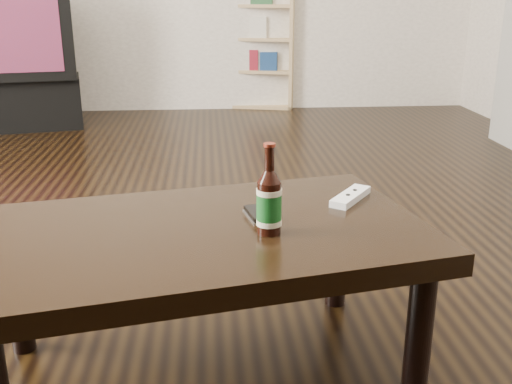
{
  "coord_description": "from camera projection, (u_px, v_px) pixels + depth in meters",
  "views": [
    {
      "loc": [
        0.33,
        -1.98,
        0.93
      ],
      "look_at": [
        0.43,
        -0.7,
        0.5
      ],
      "focal_mm": 42.0,
      "sensor_mm": 36.0,
      "label": 1
    }
  ],
  "objects": [
    {
      "name": "remote",
      "position": [
        351.0,
        197.0,
        1.61
      ],
      "size": [
        0.14,
        0.17,
        0.02
      ],
      "rotation": [
        0.0,
        0.0,
        -0.63
      ],
      "color": "silver",
      "rests_on": "coffee_table"
    },
    {
      "name": "coffee_table",
      "position": [
        203.0,
        248.0,
        1.43
      ],
      "size": [
        1.16,
        0.82,
        0.4
      ],
      "rotation": [
        0.0,
        0.0,
        0.2
      ],
      "color": "black",
      "rests_on": "floor"
    },
    {
      "name": "tv_stand",
      "position": [
        16.0,
        103.0,
        4.27
      ],
      "size": [
        0.96,
        0.62,
        0.36
      ],
      "primitive_type": "cube",
      "rotation": [
        0.0,
        0.0,
        0.2
      ],
      "color": "black",
      "rests_on": "floor"
    },
    {
      "name": "tv",
      "position": [
        7.0,
        30.0,
        4.11
      ],
      "size": [
        0.96,
        0.71,
        0.65
      ],
      "rotation": [
        0.0,
        0.0,
        0.2
      ],
      "color": "black",
      "rests_on": "tv_stand"
    },
    {
      "name": "bookshelf",
      "position": [
        257.0,
        36.0,
        4.96
      ],
      "size": [
        0.66,
        0.42,
        1.13
      ],
      "rotation": [
        0.0,
        0.0,
        -0.24
      ],
      "color": "tan",
      "rests_on": "floor"
    },
    {
      "name": "phone",
      "position": [
        259.0,
        215.0,
        1.48
      ],
      "size": [
        0.07,
        0.11,
        0.02
      ],
      "rotation": [
        0.0,
        0.0,
        0.2
      ],
      "color": "#AFB0B1",
      "rests_on": "coffee_table"
    },
    {
      "name": "floor",
      "position": [
        120.0,
        266.0,
        2.15
      ],
      "size": [
        5.0,
        6.0,
        0.01
      ],
      "primitive_type": "cube",
      "color": "black",
      "rests_on": "ground"
    },
    {
      "name": "beer_bottle",
      "position": [
        269.0,
        202.0,
        1.36
      ],
      "size": [
        0.07,
        0.07,
        0.21
      ],
      "rotation": [
        0.0,
        0.0,
        -0.2
      ],
      "color": "black",
      "rests_on": "coffee_table"
    }
  ]
}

